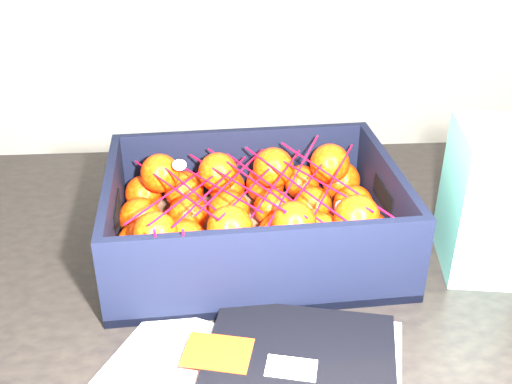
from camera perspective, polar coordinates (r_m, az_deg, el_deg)
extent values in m
cube|color=black|center=(0.86, -3.52, -8.60)|extent=(1.24, 0.87, 0.04)
cylinder|color=black|center=(1.49, 17.86, -9.77)|extent=(0.06, 0.06, 0.71)
cube|color=red|center=(0.71, -3.60, -14.68)|extent=(0.09, 0.07, 0.00)
cube|color=white|center=(0.69, 3.31, -16.06)|extent=(0.06, 0.05, 0.00)
cube|color=brown|center=(0.89, -0.24, -4.88)|extent=(0.40, 0.30, 0.01)
cube|color=black|center=(0.99, -1.26, 2.52)|extent=(0.40, 0.01, 0.13)
cube|color=black|center=(0.74, 1.11, -7.49)|extent=(0.40, 0.01, 0.13)
cube|color=black|center=(0.87, -13.18, -2.56)|extent=(0.01, 0.28, 0.13)
cube|color=black|center=(0.91, 12.11, -0.95)|extent=(0.01, 0.28, 0.13)
sphere|color=#FD3205|center=(0.78, -10.94, -7.98)|extent=(0.06, 0.06, 0.06)
sphere|color=#FD3205|center=(0.84, -10.86, -4.86)|extent=(0.06, 0.06, 0.06)
sphere|color=#FD3205|center=(0.90, -10.77, -2.43)|extent=(0.06, 0.06, 0.06)
sphere|color=#FD3205|center=(0.96, -10.47, -0.15)|extent=(0.06, 0.06, 0.06)
sphere|color=#FD3205|center=(0.78, -6.02, -7.52)|extent=(0.06, 0.06, 0.06)
sphere|color=#FD3205|center=(0.84, -6.66, -4.63)|extent=(0.06, 0.06, 0.06)
sphere|color=#FD3205|center=(0.90, -6.36, -2.01)|extent=(0.06, 0.06, 0.06)
sphere|color=#FD3205|center=(0.96, -6.73, 0.15)|extent=(0.06, 0.06, 0.06)
sphere|color=#FD3205|center=(0.78, -1.78, -7.18)|extent=(0.06, 0.06, 0.06)
sphere|color=#FD3205|center=(0.84, -2.00, -4.44)|extent=(0.06, 0.06, 0.06)
sphere|color=#FD3205|center=(0.90, -2.51, -1.79)|extent=(0.06, 0.06, 0.06)
sphere|color=#FD3205|center=(0.97, -2.77, 0.46)|extent=(0.06, 0.06, 0.06)
sphere|color=#FD3205|center=(0.79, 2.79, -6.94)|extent=(0.06, 0.06, 0.06)
sphere|color=#FD3205|center=(0.85, 2.15, -4.04)|extent=(0.06, 0.06, 0.06)
sphere|color=#FD3205|center=(0.91, 1.55, -1.50)|extent=(0.06, 0.06, 0.06)
sphere|color=#FD3205|center=(0.97, 0.84, 0.71)|extent=(0.06, 0.06, 0.06)
sphere|color=#FD3205|center=(0.80, 7.52, -6.43)|extent=(0.06, 0.06, 0.06)
sphere|color=#FD3205|center=(0.86, 6.16, -3.85)|extent=(0.06, 0.06, 0.06)
sphere|color=#FD3205|center=(0.92, 5.30, -1.21)|extent=(0.06, 0.06, 0.06)
sphere|color=#FD3205|center=(0.98, 4.28, 0.91)|extent=(0.06, 0.06, 0.06)
sphere|color=#FD3205|center=(0.82, 11.78, -6.01)|extent=(0.06, 0.06, 0.06)
sphere|color=#FD3205|center=(0.87, 10.48, -3.55)|extent=(0.06, 0.06, 0.06)
sphere|color=#FD3205|center=(0.93, 9.05, -1.16)|extent=(0.06, 0.06, 0.06)
sphere|color=#FD3205|center=(1.00, 7.92, 1.06)|extent=(0.06, 0.06, 0.06)
sphere|color=#FD3205|center=(0.78, -9.39, -3.87)|extent=(0.06, 0.06, 0.06)
sphere|color=#FD3205|center=(0.92, -8.94, 1.74)|extent=(0.06, 0.06, 0.06)
sphere|color=#FD3205|center=(0.78, -2.44, -3.38)|extent=(0.06, 0.06, 0.06)
sphere|color=#FD3205|center=(0.91, -3.56, 1.85)|extent=(0.06, 0.06, 0.06)
sphere|color=#FD3205|center=(0.79, 3.57, -2.92)|extent=(0.06, 0.06, 0.06)
sphere|color=#FD3205|center=(0.92, 1.62, 2.28)|extent=(0.06, 0.06, 0.06)
sphere|color=#FD3205|center=(0.81, 9.42, -2.32)|extent=(0.06, 0.06, 0.06)
sphere|color=#FD3205|center=(0.94, 6.90, 2.66)|extent=(0.06, 0.06, 0.06)
cylinder|color=red|center=(0.84, -7.82, 0.44)|extent=(0.11, 0.21, 0.02)
cylinder|color=red|center=(0.83, -5.90, 0.08)|extent=(0.11, 0.21, 0.01)
cylinder|color=red|center=(0.84, -4.04, 0.72)|extent=(0.11, 0.21, 0.03)
cylinder|color=red|center=(0.84, -2.17, 1.10)|extent=(0.11, 0.21, 0.02)
cylinder|color=red|center=(0.84, -0.26, 1.10)|extent=(0.11, 0.21, 0.01)
cylinder|color=red|center=(0.84, 1.66, 0.43)|extent=(0.11, 0.21, 0.01)
cylinder|color=red|center=(0.85, 3.53, 0.89)|extent=(0.11, 0.21, 0.02)
cylinder|color=red|center=(0.85, 5.32, 1.32)|extent=(0.11, 0.21, 0.01)
cylinder|color=red|center=(0.85, 7.22, 1.37)|extent=(0.11, 0.21, 0.02)
cylinder|color=red|center=(0.83, -7.82, 0.07)|extent=(0.11, 0.21, 0.04)
cylinder|color=red|center=(0.83, -5.90, 0.06)|extent=(0.11, 0.21, 0.03)
cylinder|color=red|center=(0.84, -4.02, 0.38)|extent=(0.11, 0.21, 0.02)
cylinder|color=red|center=(0.85, -2.20, 1.22)|extent=(0.11, 0.21, 0.02)
cylinder|color=red|center=(0.84, -0.22, 0.69)|extent=(0.11, 0.21, 0.03)
cylinder|color=red|center=(0.84, 1.66, 0.55)|extent=(0.11, 0.21, 0.01)
cylinder|color=red|center=(0.84, 3.53, 1.20)|extent=(0.11, 0.21, 0.03)
cylinder|color=red|center=(0.86, 5.17, 1.26)|extent=(0.11, 0.21, 0.02)
cylinder|color=red|center=(0.86, 7.13, 0.99)|extent=(0.11, 0.21, 0.01)
cylinder|color=red|center=(0.73, -9.19, -5.60)|extent=(0.00, 0.03, 0.09)
cylinder|color=red|center=(0.73, -6.83, -5.47)|extent=(0.01, 0.04, 0.08)
cube|color=silver|center=(0.87, 20.47, -0.70)|extent=(0.12, 0.15, 0.20)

